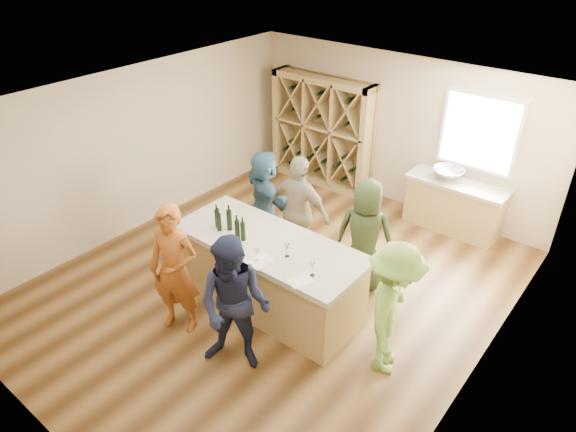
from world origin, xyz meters
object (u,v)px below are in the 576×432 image
Objects in this scene: sink at (448,174)px; person_far_left at (265,196)px; person_near_left at (175,270)px; wine_bottle_d at (237,230)px; wine_bottle_e at (243,231)px; wine_bottle_c at (229,220)px; person_far_mid at (299,212)px; tasting_counter_base at (269,276)px; person_near_right at (235,306)px; person_server at (393,310)px; wine_bottle_a at (217,218)px; wine_bottle_b at (219,222)px; wine_rack at (322,131)px; person_far_right at (365,236)px.

sink is 0.34× the size of person_far_left.
sink is 0.29× the size of person_near_left.
wine_bottle_d is 1.05× the size of wine_bottle_e.
person_far_mid is at bearing 77.40° from wine_bottle_c.
tasting_counter_base is 0.96m from wine_bottle_c.
person_server is (1.46, 1.13, -0.03)m from person_near_right.
wine_bottle_a is 0.99× the size of wine_bottle_e.
sink is 3.74m from tasting_counter_base.
wine_bottle_c is (0.18, 0.05, 0.02)m from wine_bottle_a.
wine_bottle_e is at bearing 44.51° from person_near_left.
person_server is (2.53, 1.11, -0.04)m from person_near_left.
wine_bottle_b is at bearing -113.72° from sink.
person_near_right is at bearing -65.62° from wine_rack.
wine_rack is 4.09m from tasting_counter_base.
wine_rack reaches higher than wine_bottle_c.
person_far_right is (0.36, 2.30, -0.04)m from person_near_right.
tasting_counter_base is 9.63× the size of wine_bottle_b.
wine_bottle_a is 2.11m from person_far_right.
person_far_mid is (-0.33, 1.10, 0.41)m from tasting_counter_base.
person_far_right is at bearing 56.89° from person_near_right.
sink is 0.31× the size of person_server.
tasting_counter_base is 9.69× the size of wine_bottle_a.
person_server is at bearing 179.28° from person_far_left.
person_near_left reaches higher than wine_bottle_c.
tasting_counter_base is 1.03m from wine_bottle_b.
person_near_left reaches higher than wine_bottle_e.
person_far_left reaches higher than wine_bottle_b.
person_near_right is 1.13× the size of person_far_left.
person_far_mid is (0.32, 2.19, -0.02)m from person_near_left.
wine_rack is 1.37× the size of person_far_left.
wine_rack reaches higher than wine_bottle_b.
person_near_right reaches higher than person_far_right.
person_far_mid is 1.12m from person_far_right.
person_near_left reaches higher than person_server.
person_far_right reaches higher than wine_bottle_e.
wine_rack is 8.12× the size of wine_bottle_e.
person_near_left is (-0.05, -0.97, -0.31)m from wine_bottle_c.
wine_bottle_e is at bearing -145.64° from tasting_counter_base.
wine_bottle_b reaches higher than wine_bottle_a.
person_server reaches higher than wine_bottle_d.
person_near_right reaches higher than wine_bottle_c.
person_far_mid is at bearing 70.25° from wine_bottle_a.
sink is at bearing -6.09° from person_server.
person_far_mid is (-0.05, 1.30, -0.31)m from wine_bottle_e.
person_far_mid is at bearing 59.04° from person_near_left.
wine_rack is at bearing -63.43° from person_far_right.
person_near_right is at bearing 107.30° from person_server.
person_near_right is 1.03× the size of person_server.
person_near_left is 1.01× the size of person_near_right.
wine_rack is at bearing 115.41° from tasting_counter_base.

